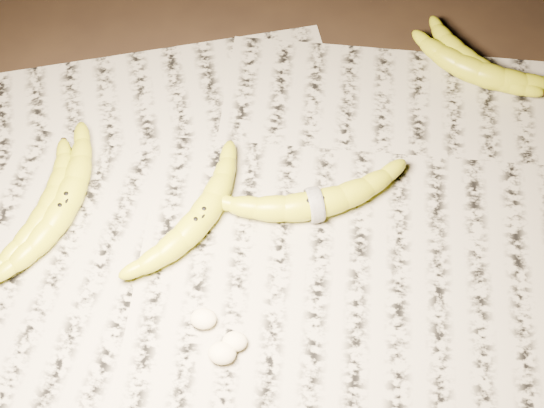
# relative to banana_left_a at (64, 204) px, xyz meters

# --- Properties ---
(ground) EXTENTS (3.00, 3.00, 0.00)m
(ground) POSITION_rel_banana_left_a_xyz_m (0.26, -0.01, -0.03)
(ground) COLOR black
(ground) RESTS_ON ground
(newspaper_patch) EXTENTS (0.90, 0.70, 0.01)m
(newspaper_patch) POSITION_rel_banana_left_a_xyz_m (0.26, 0.01, -0.02)
(newspaper_patch) COLOR #A4A08D
(newspaper_patch) RESTS_ON ground
(banana_left_a) EXTENTS (0.11, 0.22, 0.04)m
(banana_left_a) POSITION_rel_banana_left_a_xyz_m (0.00, 0.00, 0.00)
(banana_left_a) COLOR gold
(banana_left_a) RESTS_ON newspaper_patch
(banana_left_b) EXTENTS (0.10, 0.18, 0.03)m
(banana_left_b) POSITION_rel_banana_left_a_xyz_m (-0.02, -0.01, -0.00)
(banana_left_b) COLOR gold
(banana_left_b) RESTS_ON newspaper_patch
(banana_center) EXTENTS (0.15, 0.20, 0.04)m
(banana_center) POSITION_rel_banana_left_a_xyz_m (0.17, -0.01, -0.00)
(banana_center) COLOR gold
(banana_center) RESTS_ON newspaper_patch
(banana_taped) EXTENTS (0.23, 0.12, 0.04)m
(banana_taped) POSITION_rel_banana_left_a_xyz_m (0.32, 0.02, 0.00)
(banana_taped) COLOR gold
(banana_taped) RESTS_ON newspaper_patch
(banana_upper_a) EXTENTS (0.20, 0.13, 0.04)m
(banana_upper_a) POSITION_rel_banana_left_a_xyz_m (0.55, 0.25, -0.00)
(banana_upper_a) COLOR gold
(banana_upper_a) RESTS_ON newspaper_patch
(banana_upper_b) EXTENTS (0.16, 0.15, 0.03)m
(banana_upper_b) POSITION_rel_banana_left_a_xyz_m (0.54, 0.26, -0.00)
(banana_upper_b) COLOR gold
(banana_upper_b) RESTS_ON newspaper_patch
(measuring_tape) EXTENTS (0.02, 0.05, 0.05)m
(measuring_tape) POSITION_rel_banana_left_a_xyz_m (0.32, 0.02, 0.00)
(measuring_tape) COLOR white
(measuring_tape) RESTS_ON newspaper_patch
(flesh_chunk_a) EXTENTS (0.03, 0.03, 0.02)m
(flesh_chunk_a) POSITION_rel_banana_left_a_xyz_m (0.19, -0.14, -0.01)
(flesh_chunk_a) COLOR #FDEEC4
(flesh_chunk_a) RESTS_ON newspaper_patch
(flesh_chunk_b) EXTENTS (0.03, 0.03, 0.02)m
(flesh_chunk_b) POSITION_rel_banana_left_a_xyz_m (0.22, -0.18, -0.01)
(flesh_chunk_b) COLOR #FDEEC4
(flesh_chunk_b) RESTS_ON newspaper_patch
(flesh_chunk_c) EXTENTS (0.03, 0.02, 0.02)m
(flesh_chunk_c) POSITION_rel_banana_left_a_xyz_m (0.23, -0.17, -0.01)
(flesh_chunk_c) COLOR #FDEEC4
(flesh_chunk_c) RESTS_ON newspaper_patch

